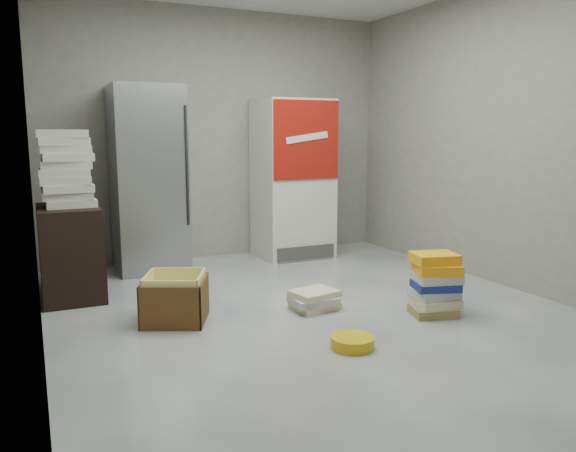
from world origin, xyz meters
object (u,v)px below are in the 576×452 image
(phonebook_stack_main, at_px, (435,285))
(cardboard_box, at_px, (175,302))
(steel_fridge, at_px, (148,180))
(coke_cooler, at_px, (293,179))
(wood_shelf, at_px, (71,252))

(phonebook_stack_main, distance_m, cardboard_box, 2.03)
(steel_fridge, relative_size, phonebook_stack_main, 3.85)
(coke_cooler, height_order, wood_shelf, coke_cooler)
(wood_shelf, bearing_deg, phonebook_stack_main, -34.28)
(phonebook_stack_main, relative_size, cardboard_box, 0.82)
(coke_cooler, distance_m, wood_shelf, 2.63)
(wood_shelf, bearing_deg, steel_fridge, 41.31)
(steel_fridge, relative_size, coke_cooler, 1.06)
(wood_shelf, xyz_separation_m, phonebook_stack_main, (2.56, -1.74, -0.15))
(steel_fridge, height_order, phonebook_stack_main, steel_fridge)
(steel_fridge, height_order, cardboard_box, steel_fridge)
(coke_cooler, distance_m, cardboard_box, 2.64)
(coke_cooler, bearing_deg, steel_fridge, 179.82)
(phonebook_stack_main, height_order, cardboard_box, phonebook_stack_main)
(steel_fridge, height_order, wood_shelf, steel_fridge)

